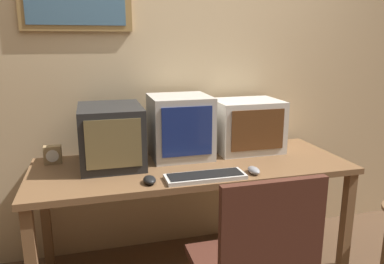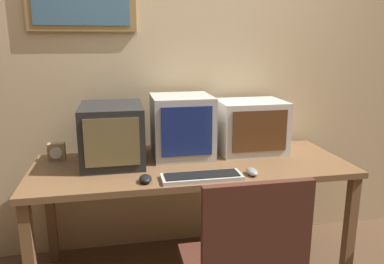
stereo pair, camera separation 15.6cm
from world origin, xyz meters
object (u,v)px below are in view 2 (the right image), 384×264
at_px(keyboard_main, 202,177).
at_px(mouse_far_corner, 146,179).
at_px(monitor_left, 112,134).
at_px(mouse_near_keyboard, 252,172).
at_px(monitor_center, 182,126).
at_px(monitor_right, 250,126).
at_px(desk_clock, 57,152).

xyz_separation_m(keyboard_main, mouse_far_corner, (-0.30, 0.01, 0.01)).
height_order(monitor_left, mouse_near_keyboard, monitor_left).
relative_size(keyboard_main, mouse_near_keyboard, 4.02).
bearing_deg(mouse_near_keyboard, monitor_left, 153.30).
bearing_deg(monitor_center, mouse_near_keyboard, -53.32).
distance_m(monitor_center, keyboard_main, 0.48).
bearing_deg(mouse_near_keyboard, mouse_far_corner, 179.57).
xyz_separation_m(monitor_center, mouse_far_corner, (-0.27, -0.43, -0.18)).
bearing_deg(monitor_right, mouse_far_corner, -149.07).
height_order(monitor_right, desk_clock, monitor_right).
height_order(monitor_left, desk_clock, monitor_left).
height_order(monitor_left, keyboard_main, monitor_left).
relative_size(monitor_center, desk_clock, 3.59).
bearing_deg(mouse_near_keyboard, monitor_right, 71.74).
height_order(monitor_center, monitor_right, monitor_center).
height_order(mouse_far_corner, desk_clock, desk_clock).
xyz_separation_m(monitor_left, monitor_center, (0.43, 0.05, 0.02)).
bearing_deg(desk_clock, keyboard_main, -31.35).
relative_size(monitor_center, mouse_far_corner, 3.80).
height_order(monitor_right, mouse_near_keyboard, monitor_right).
relative_size(monitor_left, mouse_far_corner, 4.41).
bearing_deg(desk_clock, monitor_right, -1.99).
relative_size(monitor_left, desk_clock, 4.17).
height_order(monitor_left, monitor_right, monitor_left).
relative_size(monitor_center, mouse_near_keyboard, 3.60).
xyz_separation_m(monitor_center, desk_clock, (-0.78, 0.06, -0.14)).
bearing_deg(mouse_near_keyboard, monitor_center, 126.68).
xyz_separation_m(monitor_right, desk_clock, (-1.25, 0.04, -0.12)).
height_order(keyboard_main, mouse_far_corner, mouse_far_corner).
bearing_deg(mouse_near_keyboard, desk_clock, 156.08).
xyz_separation_m(mouse_near_keyboard, desk_clock, (-1.10, 0.49, 0.04)).
xyz_separation_m(monitor_left, mouse_near_keyboard, (0.75, -0.38, -0.16)).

